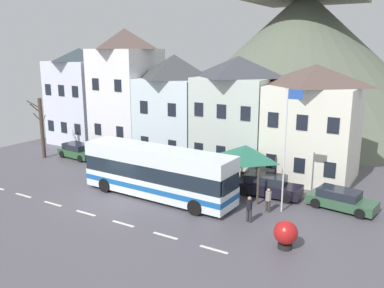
{
  "coord_description": "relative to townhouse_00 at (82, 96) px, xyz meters",
  "views": [
    {
      "loc": [
        17.82,
        -19.1,
        9.99
      ],
      "look_at": [
        3.12,
        5.16,
        3.26
      ],
      "focal_mm": 38.05,
      "sensor_mm": 36.0,
      "label": 1
    }
  ],
  "objects": [
    {
      "name": "parked_car_02",
      "position": [
        9.42,
        -5.48,
        -4.35
      ],
      "size": [
        4.17,
        2.18,
        1.29
      ],
      "rotation": [
        0.0,
        0.0,
        3.06
      ],
      "color": "navy",
      "rests_on": "ground_plane"
    },
    {
      "name": "parked_car_01",
      "position": [
        4.27,
        -4.99,
        -4.33
      ],
      "size": [
        4.16,
        2.14,
        1.33
      ],
      "rotation": [
        0.0,
        0.0,
        -0.1
      ],
      "color": "#2B5833",
      "rests_on": "ground_plane"
    },
    {
      "name": "pedestrian_00",
      "position": [
        24.05,
        -8.0,
        -4.16
      ],
      "size": [
        0.36,
        0.35,
        1.52
      ],
      "color": "#38332D",
      "rests_on": "ground_plane"
    },
    {
      "name": "parked_car_03",
      "position": [
        27.83,
        -5.18,
        -4.36
      ],
      "size": [
        4.34,
        2.25,
        1.27
      ],
      "rotation": [
        0.0,
        0.0,
        -0.13
      ],
      "color": "#32553A",
      "rests_on": "ground_plane"
    },
    {
      "name": "transit_bus",
      "position": [
        16.69,
        -9.51,
        -3.25
      ],
      "size": [
        11.27,
        2.92,
        3.44
      ],
      "rotation": [
        0.0,
        0.0,
        -0.03
      ],
      "color": "white",
      "rests_on": "ground_plane"
    },
    {
      "name": "parked_car_00",
      "position": [
        22.97,
        -5.27,
        -4.27
      ],
      "size": [
        4.57,
        2.08,
        1.47
      ],
      "rotation": [
        0.0,
        0.0,
        0.06
      ],
      "color": "black",
      "rests_on": "ground_plane"
    },
    {
      "name": "townhouse_00",
      "position": [
        0.0,
        0.0,
        0.0
      ],
      "size": [
        5.85,
        5.42,
        9.97
      ],
      "color": "silver",
      "rests_on": "ground_plane"
    },
    {
      "name": "townhouse_01",
      "position": [
        6.09,
        0.08,
        0.92
      ],
      "size": [
        5.5,
        5.58,
        11.81
      ],
      "color": "white",
      "rests_on": "ground_plane"
    },
    {
      "name": "hilltop_castle",
      "position": [
        17.17,
        21.02,
        4.04
      ],
      "size": [
        37.24,
        37.24,
        26.36
      ],
      "color": "#596251",
      "rests_on": "ground_plane"
    },
    {
      "name": "ground_plane",
      "position": [
        14.49,
        -11.68,
        -5.01
      ],
      "size": [
        40.0,
        60.0,
        0.07
      ],
      "color": "#514D56"
    },
    {
      "name": "townhouse_04",
      "position": [
        24.35,
        0.16,
        -0.58
      ],
      "size": [
        6.41,
        5.73,
        8.81
      ],
      "color": "silver",
      "rests_on": "ground_plane"
    },
    {
      "name": "pedestrian_01",
      "position": [
        20.91,
        -7.58,
        -4.19
      ],
      "size": [
        0.3,
        0.3,
        1.53
      ],
      "color": "black",
      "rests_on": "ground_plane"
    },
    {
      "name": "harbour_buoy",
      "position": [
        26.53,
        -12.07,
        -4.17
      ],
      "size": [
        1.23,
        1.23,
        1.48
      ],
      "color": "black",
      "rests_on": "ground_plane"
    },
    {
      "name": "flagpole",
      "position": [
        24.85,
        -7.52,
        -0.56
      ],
      "size": [
        0.95,
        0.1,
        7.7
      ],
      "color": "silver",
      "rests_on": "ground_plane"
    },
    {
      "name": "townhouse_02",
      "position": [
        11.83,
        -0.05,
        -0.27
      ],
      "size": [
        5.91,
        5.31,
        9.42
      ],
      "color": "silver",
      "rests_on": "ground_plane"
    },
    {
      "name": "townhouse_03",
      "position": [
        17.98,
        0.27,
        -0.31
      ],
      "size": [
        6.13,
        5.95,
        9.35
      ],
      "color": "silver",
      "rests_on": "ground_plane"
    },
    {
      "name": "bus_shelter",
      "position": [
        21.36,
        -5.52,
        -2.08
      ],
      "size": [
        3.6,
        3.6,
        3.44
      ],
      "color": "#473D33",
      "rests_on": "ground_plane"
    },
    {
      "name": "bare_tree_00",
      "position": [
        1.5,
        -6.59,
        -2.07
      ],
      "size": [
        1.08,
        1.73,
        5.56
      ],
      "color": "#47382D",
      "rests_on": "ground_plane"
    },
    {
      "name": "pedestrian_02",
      "position": [
        23.65,
        -10.02,
        -4.12
      ],
      "size": [
        0.37,
        0.34,
        1.57
      ],
      "color": "#2D2D38",
      "rests_on": "ground_plane"
    },
    {
      "name": "public_bench",
      "position": [
        21.06,
        -3.81,
        -4.51
      ],
      "size": [
        1.76,
        0.48,
        0.87
      ],
      "color": "brown",
      "rests_on": "ground_plane"
    }
  ]
}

